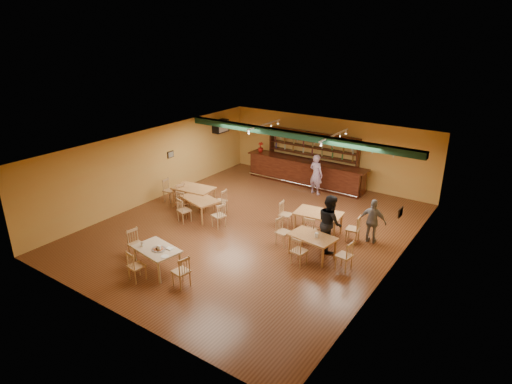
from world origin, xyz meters
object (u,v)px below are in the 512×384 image
Objects in this scene: dining_table_a at (194,197)px; dining_table_d at (312,246)px; dining_table_c at (200,207)px; patron_bar at (316,174)px; patron_right_a at (330,223)px; dining_table_b at (318,223)px; near_table at (158,260)px; bar_counter at (305,172)px.

dining_table_a is 5.85m from dining_table_d.
patron_bar reaches higher than dining_table_c.
dining_table_d is 0.76× the size of patron_right_a.
dining_table_d is at bearing 126.98° from patron_bar.
dining_table_b is at bearing 31.06° from dining_table_c.
near_table is (-2.79, -4.91, -0.02)m from dining_table_b.
patron_bar is (2.51, 4.62, 0.51)m from dining_table_c.
dining_table_a is at bearing 60.65° from patron_bar.
dining_table_b is at bearing 69.47° from near_table.
dining_table_b reaches higher than near_table.
patron_right_a reaches higher than dining_table_c.
dining_table_c is 1.05× the size of dining_table_d.
dining_table_c is 0.80× the size of patron_right_a.
patron_bar reaches higher than dining_table_a.
dining_table_c reaches higher than near_table.
dining_table_b reaches higher than dining_table_c.
dining_table_b is 5.65m from near_table.
patron_right_a is at bearing 57.95° from near_table.
bar_counter is at bearing -29.62° from patron_bar.
dining_table_d is at bearing 54.12° from near_table.
dining_table_b is 0.84× the size of patron_right_a.
dining_table_d is (3.37, -5.73, -0.21)m from bar_counter.
patron_right_a reaches higher than bar_counter.
dining_table_d is at bearing 118.66° from patron_right_a.
dining_table_b reaches higher than dining_table_d.
dining_table_a is at bearing 159.04° from dining_table_c.
dining_table_d is at bearing 11.58° from dining_table_c.
patron_right_a reaches higher than dining_table_a.
bar_counter reaches higher than dining_table_a.
dining_table_a is 0.91× the size of patron_bar.
bar_counter is 9.10m from near_table.
bar_counter reaches higher than near_table.
near_table is at bearing -127.40° from dining_table_d.
bar_counter is at bearing 56.71° from dining_table_a.
dining_table_b is at bearing 117.98° from dining_table_d.
patron_right_a is (0.22, 0.74, 0.58)m from dining_table_d.
patron_right_a is (3.59, 4.11, 0.57)m from near_table.
dining_table_b is 1.25m from patron_right_a.
bar_counter is 5.66m from dining_table_c.
patron_bar is at bearing 112.07° from dining_table_b.
dining_table_a is 6.03m from patron_right_a.
bar_counter is 3.87× the size of dining_table_c.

